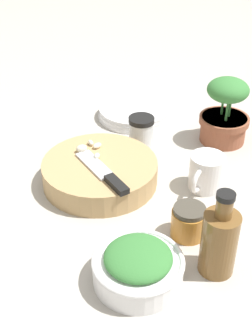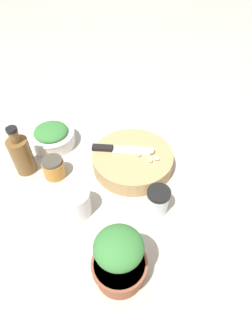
{
  "view_description": "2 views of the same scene",
  "coord_description": "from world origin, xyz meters",
  "px_view_note": "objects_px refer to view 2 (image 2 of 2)",
  "views": [
    {
      "loc": [
        0.79,
        -0.29,
        0.62
      ],
      "look_at": [
        0.0,
        -0.04,
        0.05
      ],
      "focal_mm": 50.0,
      "sensor_mm": 36.0,
      "label": 1
    },
    {
      "loc": [
        -0.21,
        0.48,
        0.62
      ],
      "look_at": [
        -0.04,
        -0.03,
        0.05
      ],
      "focal_mm": 28.0,
      "sensor_mm": 36.0,
      "label": 2
    }
  ],
  "objects_px": {
    "cutting_board": "(133,160)",
    "garlic_cloves": "(150,154)",
    "oil_bottle": "(22,154)",
    "plate_stack": "(211,233)",
    "herb_bowl": "(52,136)",
    "coffee_mug": "(77,202)",
    "honey_jar": "(54,168)",
    "chef_knife": "(117,149)",
    "spice_jar": "(158,201)",
    "potted_herb": "(119,261)"
  },
  "relations": [
    {
      "from": "coffee_mug",
      "to": "honey_jar",
      "type": "bearing_deg",
      "value": -37.37
    },
    {
      "from": "spice_jar",
      "to": "plate_stack",
      "type": "bearing_deg",
      "value": 167.32
    },
    {
      "from": "chef_knife",
      "to": "honey_jar",
      "type": "relative_size",
      "value": 2.74
    },
    {
      "from": "cutting_board",
      "to": "honey_jar",
      "type": "bearing_deg",
      "value": 27.81
    },
    {
      "from": "spice_jar",
      "to": "honey_jar",
      "type": "bearing_deg",
      "value": -3.78
    },
    {
      "from": "cutting_board",
      "to": "honey_jar",
      "type": "distance_m",
      "value": 0.25
    },
    {
      "from": "garlic_cloves",
      "to": "oil_bottle",
      "type": "height_order",
      "value": "oil_bottle"
    },
    {
      "from": "garlic_cloves",
      "to": "honey_jar",
      "type": "height_order",
      "value": "garlic_cloves"
    },
    {
      "from": "garlic_cloves",
      "to": "spice_jar",
      "type": "relative_size",
      "value": 1.0
    },
    {
      "from": "cutting_board",
      "to": "garlic_cloves",
      "type": "bearing_deg",
      "value": -168.05
    },
    {
      "from": "garlic_cloves",
      "to": "herb_bowl",
      "type": "bearing_deg",
      "value": -0.54
    },
    {
      "from": "oil_bottle",
      "to": "cutting_board",
      "type": "bearing_deg",
      "value": -158.45
    },
    {
      "from": "oil_bottle",
      "to": "potted_herb",
      "type": "distance_m",
      "value": 0.46
    },
    {
      "from": "plate_stack",
      "to": "spice_jar",
      "type": "bearing_deg",
      "value": -12.68
    },
    {
      "from": "herb_bowl",
      "to": "coffee_mug",
      "type": "distance_m",
      "value": 0.31
    },
    {
      "from": "chef_knife",
      "to": "herb_bowl",
      "type": "height_order",
      "value": "herb_bowl"
    },
    {
      "from": "coffee_mug",
      "to": "honey_jar",
      "type": "height_order",
      "value": "coffee_mug"
    },
    {
      "from": "chef_knife",
      "to": "coffee_mug",
      "type": "height_order",
      "value": "coffee_mug"
    },
    {
      "from": "spice_jar",
      "to": "potted_herb",
      "type": "relative_size",
      "value": 0.48
    },
    {
      "from": "herb_bowl",
      "to": "honey_jar",
      "type": "relative_size",
      "value": 2.36
    },
    {
      "from": "herb_bowl",
      "to": "spice_jar",
      "type": "height_order",
      "value": "spice_jar"
    },
    {
      "from": "cutting_board",
      "to": "garlic_cloves",
      "type": "distance_m",
      "value": 0.06
    },
    {
      "from": "garlic_cloves",
      "to": "herb_bowl",
      "type": "distance_m",
      "value": 0.35
    },
    {
      "from": "cutting_board",
      "to": "oil_bottle",
      "type": "bearing_deg",
      "value": 21.55
    },
    {
      "from": "garlic_cloves",
      "to": "coffee_mug",
      "type": "height_order",
      "value": "coffee_mug"
    },
    {
      "from": "plate_stack",
      "to": "honey_jar",
      "type": "distance_m",
      "value": 0.49
    },
    {
      "from": "spice_jar",
      "to": "oil_bottle",
      "type": "distance_m",
      "value": 0.44
    },
    {
      "from": "cutting_board",
      "to": "potted_herb",
      "type": "height_order",
      "value": "potted_herb"
    },
    {
      "from": "spice_jar",
      "to": "coffee_mug",
      "type": "relative_size",
      "value": 0.86
    },
    {
      "from": "chef_knife",
      "to": "coffee_mug",
      "type": "relative_size",
      "value": 1.96
    },
    {
      "from": "garlic_cloves",
      "to": "spice_jar",
      "type": "height_order",
      "value": "spice_jar"
    },
    {
      "from": "spice_jar",
      "to": "chef_knife",
      "type": "bearing_deg",
      "value": -39.57
    },
    {
      "from": "cutting_board",
      "to": "oil_bottle",
      "type": "xyz_separation_m",
      "value": [
        0.32,
        0.13,
        0.04
      ]
    },
    {
      "from": "coffee_mug",
      "to": "plate_stack",
      "type": "height_order",
      "value": "coffee_mug"
    },
    {
      "from": "cutting_board",
      "to": "oil_bottle",
      "type": "distance_m",
      "value": 0.34
    },
    {
      "from": "spice_jar",
      "to": "potted_herb",
      "type": "bearing_deg",
      "value": 80.37
    },
    {
      "from": "garlic_cloves",
      "to": "plate_stack",
      "type": "bearing_deg",
      "value": 139.95
    },
    {
      "from": "cutting_board",
      "to": "herb_bowl",
      "type": "bearing_deg",
      "value": -2.73
    },
    {
      "from": "cutting_board",
      "to": "chef_knife",
      "type": "relative_size",
      "value": 1.38
    },
    {
      "from": "potted_herb",
      "to": "coffee_mug",
      "type": "bearing_deg",
      "value": -37.34
    },
    {
      "from": "cutting_board",
      "to": "herb_bowl",
      "type": "relative_size",
      "value": 1.61
    },
    {
      "from": "garlic_cloves",
      "to": "potted_herb",
      "type": "xyz_separation_m",
      "value": [
        -0.03,
        0.36,
        0.01
      ]
    },
    {
      "from": "cutting_board",
      "to": "garlic_cloves",
      "type": "height_order",
      "value": "garlic_cloves"
    },
    {
      "from": "spice_jar",
      "to": "plate_stack",
      "type": "relative_size",
      "value": 0.4
    },
    {
      "from": "chef_knife",
      "to": "cutting_board",
      "type": "bearing_deg",
      "value": 72.89
    },
    {
      "from": "plate_stack",
      "to": "oil_bottle",
      "type": "bearing_deg",
      "value": -4.56
    },
    {
      "from": "spice_jar",
      "to": "oil_bottle",
      "type": "bearing_deg",
      "value": -1.64
    },
    {
      "from": "coffee_mug",
      "to": "chef_knife",
      "type": "bearing_deg",
      "value": -99.93
    },
    {
      "from": "herb_bowl",
      "to": "plate_stack",
      "type": "height_order",
      "value": "herb_bowl"
    },
    {
      "from": "herb_bowl",
      "to": "potted_herb",
      "type": "height_order",
      "value": "potted_herb"
    }
  ]
}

